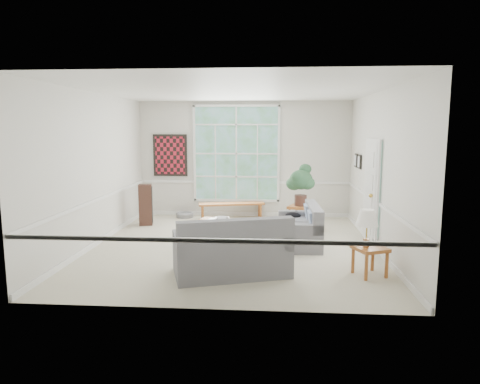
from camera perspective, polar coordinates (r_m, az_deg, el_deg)
name	(u,v)px	position (r m, az deg, el deg)	size (l,w,h in m)	color
floor	(234,246)	(8.50, -0.78, -7.24)	(5.50, 6.00, 0.01)	beige
ceiling	(234,91)	(8.22, -0.82, 13.37)	(5.50, 6.00, 0.02)	white
wall_back	(244,159)	(11.21, 0.55, 4.37)	(5.50, 0.02, 3.00)	silver
wall_front	(213,194)	(5.27, -3.65, -0.22)	(5.50, 0.02, 3.00)	silver
wall_left	(95,169)	(8.90, -18.75, 2.88)	(0.02, 6.00, 3.00)	silver
wall_right	(380,171)	(8.44, 18.16, 2.63)	(0.02, 6.00, 3.00)	silver
window_back	(236,154)	(11.17, -0.49, 5.13)	(2.30, 0.08, 2.40)	white
entry_door	(369,191)	(9.07, 16.88, 0.19)	(0.08, 0.90, 2.10)	white
door_sidelight	(377,190)	(8.44, 17.83, 0.25)	(0.08, 0.26, 1.90)	white
wall_art	(170,155)	(11.44, -9.30, 4.85)	(0.90, 0.06, 1.10)	maroon
wall_frame_near	(359,162)	(10.13, 15.59, 3.92)	(0.04, 0.26, 0.32)	black
wall_frame_far	(356,160)	(10.52, 15.17, 4.09)	(0.04, 0.26, 0.32)	black
loveseat_right	(299,225)	(8.59, 7.90, -4.36)	(0.77, 1.48, 0.80)	slate
loveseat_front	(231,245)	(6.80, -1.17, -7.03)	(1.77, 0.92, 0.96)	slate
coffee_table	(223,230)	(8.92, -2.24, -5.13)	(1.08, 0.59, 0.40)	#9F5726
pewter_bowl	(222,219)	(8.88, -2.39, -3.58)	(0.36, 0.36, 0.09)	gray
window_bench	(232,211)	(11.05, -1.13, -2.50)	(1.69, 0.33, 0.39)	#9F5726
end_table	(302,217)	(9.98, 8.21, -3.34)	(0.54, 0.54, 0.54)	#9F5726
houseplant	(301,185)	(9.87, 8.11, 1.00)	(0.57, 0.57, 0.97)	#2A5333
side_table	(370,261)	(7.09, 16.89, -8.82)	(0.46, 0.46, 0.46)	#9F5726
table_lamp	(367,229)	(6.93, 16.54, -4.69)	(0.34, 0.34, 0.59)	white
pet_bed	(185,215)	(11.26, -7.40, -3.05)	(0.45, 0.45, 0.13)	slate
floor_speaker	(146,205)	(10.47, -12.48, -1.68)	(0.31, 0.24, 0.98)	#3C221B
cat	(293,215)	(9.08, 7.07, -3.10)	(0.33, 0.23, 0.16)	black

